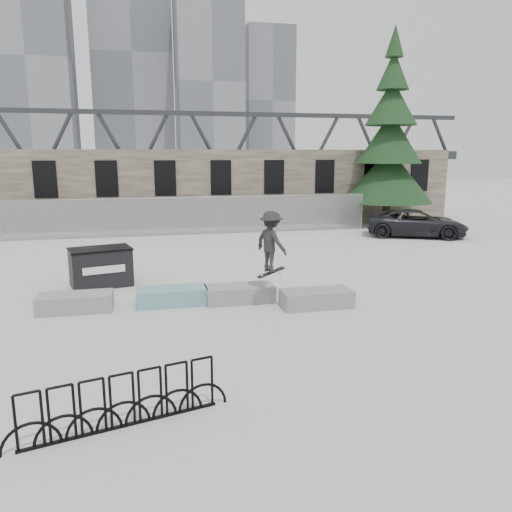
% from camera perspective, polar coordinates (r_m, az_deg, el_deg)
% --- Properties ---
extents(ground, '(120.00, 120.00, 0.00)m').
position_cam_1_polar(ground, '(14.78, -7.10, -5.30)').
color(ground, beige).
rests_on(ground, ground).
extents(stone_wall, '(36.00, 2.58, 4.50)m').
position_cam_1_polar(stone_wall, '(30.42, -10.40, 7.64)').
color(stone_wall, brown).
rests_on(stone_wall, ground).
extents(chainlink_fence, '(22.06, 0.06, 2.02)m').
position_cam_1_polar(chainlink_fence, '(26.81, -9.93, 4.52)').
color(chainlink_fence, gray).
rests_on(chainlink_fence, ground).
extents(planter_far_left, '(2.00, 0.90, 0.48)m').
position_cam_1_polar(planter_far_left, '(14.71, -19.94, -4.94)').
color(planter_far_left, gray).
rests_on(planter_far_left, ground).
extents(planter_center_left, '(2.00, 0.90, 0.48)m').
position_cam_1_polar(planter_center_left, '(14.64, -9.58, -4.47)').
color(planter_center_left, teal).
rests_on(planter_center_left, ground).
extents(planter_center_right, '(2.00, 0.90, 0.48)m').
position_cam_1_polar(planter_center_right, '(14.71, -1.87, -4.23)').
color(planter_center_right, gray).
rests_on(planter_center_right, ground).
extents(planter_offset, '(2.00, 0.90, 0.48)m').
position_cam_1_polar(planter_offset, '(14.33, 6.92, -4.74)').
color(planter_offset, gray).
rests_on(planter_offset, ground).
extents(dumpster, '(2.16, 1.61, 1.27)m').
position_cam_1_polar(dumpster, '(17.11, -17.31, -1.18)').
color(dumpster, black).
rests_on(dumpster, ground).
extents(bike_rack, '(3.49, 0.95, 0.90)m').
position_cam_1_polar(bike_rack, '(8.48, -15.03, -15.78)').
color(bike_rack, black).
rests_on(bike_rack, ground).
extents(spruce_tree, '(5.33, 5.33, 11.50)m').
position_cam_1_polar(spruce_tree, '(31.37, 15.00, 11.71)').
color(spruce_tree, '#38281E').
rests_on(spruce_tree, ground).
extents(skyline_towers, '(58.00, 28.00, 48.00)m').
position_cam_1_polar(skyline_towers, '(109.15, -13.38, 20.06)').
color(skyline_towers, slate).
rests_on(skyline_towers, ground).
extents(truss_bridge, '(70.00, 3.00, 9.80)m').
position_cam_1_polar(truss_bridge, '(70.01, -3.63, 11.51)').
color(truss_bridge, '#2D3033').
rests_on(truss_bridge, ground).
extents(suv, '(5.59, 4.25, 1.41)m').
position_cam_1_polar(suv, '(27.44, 17.89, 3.60)').
color(suv, black).
rests_on(suv, ground).
extents(skateboarder, '(1.07, 1.26, 1.86)m').
position_cam_1_polar(skateboarder, '(13.77, 1.74, 1.64)').
color(skateboarder, '#232325').
rests_on(skateboarder, ground).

